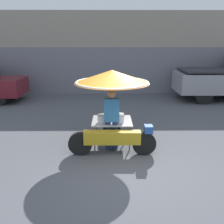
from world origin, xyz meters
The scene contains 4 objects.
ground_plane centered at (0.00, 0.00, 0.00)m, with size 36.00×36.00×0.00m, color #4C4F54.
shopfront_building centered at (0.00, 8.93, 2.07)m, with size 28.00×2.06×4.17m.
vendor_motorcycle_cart centered at (-0.41, 1.16, 1.60)m, with size 2.18×1.94×2.04m.
vendor_person centered at (-0.43, 0.91, 0.89)m, with size 0.38×0.22×1.59m.
Camera 1 is at (-0.48, -5.14, 2.79)m, focal length 40.00 mm.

